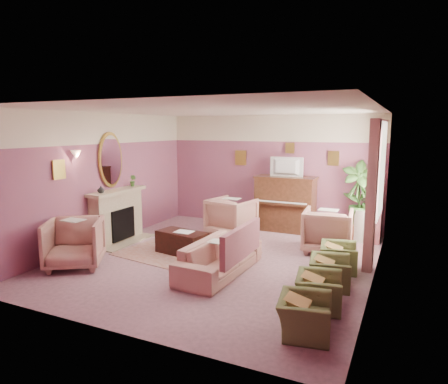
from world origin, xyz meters
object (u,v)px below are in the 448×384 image
at_px(olive_chair_c, 330,267).
at_px(television, 286,165).
at_px(piano, 285,204).
at_px(side_table, 366,225).
at_px(coffee_table, 182,243).
at_px(olive_chair_d, 339,253).
at_px(olive_chair_a, 305,310).
at_px(floral_armchair_right, 328,228).
at_px(floral_armchair_left, 232,214).
at_px(sofa, 220,251).
at_px(floral_armchair_front, 74,241).
at_px(olive_chair_b, 319,286).

bearing_deg(olive_chair_c, television, 118.51).
bearing_deg(olive_chair_c, piano, 118.12).
distance_m(piano, side_table, 1.92).
height_order(piano, coffee_table, piano).
bearing_deg(piano, olive_chair_d, -53.95).
bearing_deg(olive_chair_a, coffee_table, 145.16).
relative_size(olive_chair_a, olive_chair_d, 1.00).
bearing_deg(floral_armchair_right, olive_chair_a, -83.64).
height_order(piano, floral_armchair_left, piano).
xyz_separation_m(sofa, floral_armchair_front, (-2.51, -0.81, 0.09)).
xyz_separation_m(coffee_table, floral_armchair_front, (-1.35, -1.47, 0.26)).
distance_m(television, olive_chair_a, 5.12).
bearing_deg(floral_armchair_front, olive_chair_b, 2.94).
relative_size(floral_armchair_right, olive_chair_b, 1.36).
bearing_deg(floral_armchair_front, television, 56.67).
distance_m(television, sofa, 3.48).
bearing_deg(piano, floral_armchair_front, -123.01).
bearing_deg(side_table, coffee_table, -141.90).
height_order(television, olive_chair_b, television).
bearing_deg(olive_chair_d, piano, 126.05).
xyz_separation_m(floral_armchair_front, olive_chair_d, (4.33, 1.86, -0.18)).
bearing_deg(side_table, olive_chair_c, -94.70).
distance_m(olive_chair_a, olive_chair_b, 0.82).
bearing_deg(piano, floral_armchair_left, -137.73).
height_order(piano, olive_chair_c, piano).
distance_m(floral_armchair_left, floral_armchair_front, 3.61).
height_order(floral_armchair_right, floral_armchair_front, same).
xyz_separation_m(piano, side_table, (1.89, -0.13, -0.30)).
height_order(coffee_table, floral_armchair_left, floral_armchair_left).
bearing_deg(side_table, floral_armchair_left, -164.70).
xyz_separation_m(floral_armchair_left, olive_chair_b, (2.66, -2.98, -0.18)).
xyz_separation_m(floral_armchair_front, olive_chair_a, (4.33, -0.60, -0.18)).
bearing_deg(olive_chair_b, sofa, 162.08).
bearing_deg(piano, coffee_table, -116.60).
height_order(piano, olive_chair_d, piano).
height_order(piano, side_table, piano).
bearing_deg(floral_armchair_right, piano, 134.46).
bearing_deg(floral_armchair_left, television, 40.69).
bearing_deg(olive_chair_d, floral_armchair_front, -156.72).
distance_m(coffee_table, floral_armchair_front, 2.02).
distance_m(sofa, floral_armchair_right, 2.49).
bearing_deg(television, olive_chair_a, -70.58).
height_order(floral_armchair_right, olive_chair_a, floral_armchair_right).
relative_size(coffee_table, floral_armchair_front, 1.03).
xyz_separation_m(coffee_table, olive_chair_b, (2.98, -1.25, 0.08)).
xyz_separation_m(sofa, olive_chair_a, (1.82, -1.41, -0.09)).
height_order(floral_armchair_front, olive_chair_a, floral_armchair_front).
relative_size(piano, side_table, 2.00).
height_order(olive_chair_c, olive_chair_d, same).
relative_size(television, sofa, 0.41).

